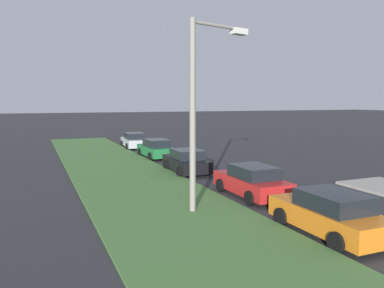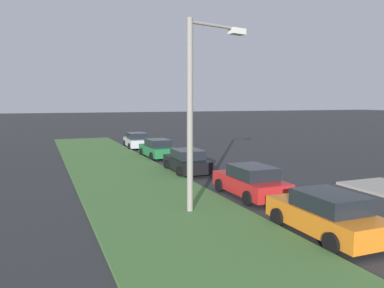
{
  "view_description": "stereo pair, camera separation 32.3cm",
  "coord_description": "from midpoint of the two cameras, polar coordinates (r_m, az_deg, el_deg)",
  "views": [
    {
      "loc": [
        -5.41,
        11.95,
        4.39
      ],
      "look_at": [
        14.39,
        3.6,
        1.98
      ],
      "focal_mm": 35.55,
      "sensor_mm": 36.0,
      "label": 1
    },
    {
      "loc": [
        -5.54,
        11.65,
        4.39
      ],
      "look_at": [
        14.39,
        3.6,
        1.98
      ],
      "focal_mm": 35.55,
      "sensor_mm": 36.0,
      "label": 2
    }
  ],
  "objects": [
    {
      "name": "parked_car_red",
      "position": [
        17.86,
        8.45,
        -5.56
      ],
      "size": [
        4.31,
        2.03,
        1.47
      ],
      "rotation": [
        0.0,
        0.0,
        0.0
      ],
      "color": "red",
      "rests_on": "ground"
    },
    {
      "name": "parked_car_silver",
      "position": [
        36.22,
        -8.92,
        0.49
      ],
      "size": [
        4.39,
        2.19,
        1.47
      ],
      "rotation": [
        0.0,
        0.0,
        -0.05
      ],
      "color": "#B2B5BA",
      "rests_on": "ground"
    },
    {
      "name": "parked_car_black",
      "position": [
        23.47,
        -1.24,
        -2.62
      ],
      "size": [
        4.37,
        2.15,
        1.47
      ],
      "rotation": [
        0.0,
        0.0,
        -0.04
      ],
      "color": "black",
      "rests_on": "ground"
    },
    {
      "name": "grass_median",
      "position": [
        16.75,
        -5.73,
        -8.62
      ],
      "size": [
        60.0,
        6.0,
        0.12
      ],
      "primitive_type": "cube",
      "color": "#477238",
      "rests_on": "ground"
    },
    {
      "name": "streetlight",
      "position": [
        14.78,
        0.56,
        6.38
      ],
      "size": [
        0.98,
        2.83,
        7.5
      ],
      "color": "gray",
      "rests_on": "ground"
    },
    {
      "name": "parked_car_orange",
      "position": [
        13.44,
        19.31,
        -9.85
      ],
      "size": [
        4.31,
        2.04,
        1.47
      ],
      "rotation": [
        0.0,
        0.0,
        -0.01
      ],
      "color": "orange",
      "rests_on": "ground"
    },
    {
      "name": "parked_car_green",
      "position": [
        29.82,
        -5.72,
        -0.72
      ],
      "size": [
        4.35,
        2.11,
        1.47
      ],
      "rotation": [
        0.0,
        0.0,
        0.03
      ],
      "color": "#1E6B38",
      "rests_on": "ground"
    }
  ]
}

